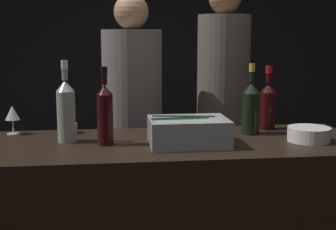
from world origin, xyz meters
name	(u,v)px	position (x,y,z in m)	size (l,w,h in m)	color
wall_back_chalkboard	(137,40)	(0.00, 2.78, 1.40)	(6.40, 0.06, 2.80)	black
ice_bin_with_bottles	(187,130)	(0.07, 0.26, 1.03)	(0.35, 0.25, 0.13)	#9EA0A5
bowl_white	(309,134)	(0.65, 0.27, 0.99)	(0.20, 0.20, 0.07)	silver
wine_glass	(12,114)	(-0.75, 0.60, 1.06)	(0.07, 0.07, 0.14)	silver
candle_votive	(69,128)	(-0.47, 0.60, 0.98)	(0.08, 0.08, 0.05)	silver
red_wine_bottle_black_foil	(105,113)	(-0.29, 0.31, 1.10)	(0.07, 0.07, 0.35)	black
champagne_bottle	(251,107)	(0.43, 0.47, 1.09)	(0.09, 0.09, 0.35)	black
white_wine_bottle	(66,109)	(-0.47, 0.40, 1.11)	(0.08, 0.08, 0.38)	#9EA899
red_wine_bottle_tall	(268,103)	(0.55, 0.57, 1.09)	(0.08, 0.08, 0.33)	black
person_in_hoodie	(223,102)	(0.48, 1.26, 1.00)	(0.35, 0.35, 1.78)	black
person_blond_tee	(133,117)	(-0.13, 1.12, 0.94)	(0.37, 0.37, 1.69)	black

